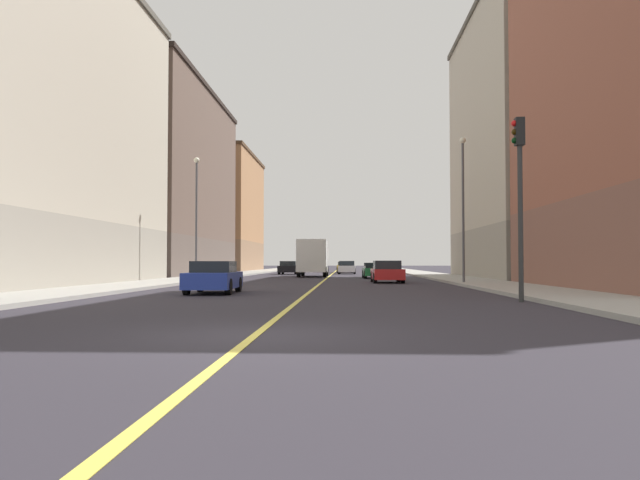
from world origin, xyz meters
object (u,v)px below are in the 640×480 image
at_px(car_black, 289,268).
at_px(car_red, 387,272).
at_px(building_left_mid, 534,144).
at_px(box_truck, 313,257).
at_px(traffic_light_left_near, 520,182).
at_px(car_white, 347,268).
at_px(building_right_distant, 219,213).
at_px(car_green, 375,270).
at_px(car_yellow, 345,267).
at_px(building_right_midblock, 160,182).
at_px(building_right_corner, 13,118).
at_px(street_lamp_right_near, 196,206).
at_px(car_blue, 214,278).
at_px(street_lamp_left_near, 463,196).

bearing_deg(car_black, car_red, -71.76).
height_order(building_left_mid, box_truck, building_left_mid).
distance_m(traffic_light_left_near, box_truck, 34.88).
bearing_deg(car_white, building_right_distant, 133.57).
distance_m(traffic_light_left_near, car_black, 45.69).
distance_m(building_left_mid, car_white, 25.11).
distance_m(car_green, box_truck, 7.15).
relative_size(car_white, car_black, 1.02).
relative_size(car_yellow, car_black, 1.08).
distance_m(car_red, car_black, 27.02).
xyz_separation_m(building_right_distant, box_truck, (14.68, -31.13, -6.34)).
bearing_deg(car_yellow, building_left_mid, -60.12).
distance_m(car_red, box_truck, 16.29).
bearing_deg(traffic_light_left_near, box_truck, 104.12).
height_order(building_left_mid, traffic_light_left_near, building_left_mid).
height_order(building_right_midblock, car_yellow, building_right_midblock).
bearing_deg(building_right_corner, building_left_mid, 27.31).
relative_size(building_right_corner, street_lamp_right_near, 3.06).
bearing_deg(car_blue, car_black, 90.83).
xyz_separation_m(building_right_midblock, box_truck, (14.68, -4.04, -7.11)).
bearing_deg(car_blue, street_lamp_left_near, 40.53).
bearing_deg(building_right_distant, car_red, -66.62).
height_order(car_blue, car_black, car_black).
distance_m(car_black, box_truck, 10.82).
distance_m(traffic_light_left_near, street_lamp_right_near, 24.96).
height_order(street_lamp_left_near, car_white, street_lamp_left_near).
relative_size(traffic_light_left_near, car_blue, 1.38).
xyz_separation_m(building_left_mid, box_truck, (-17.39, 5.46, -8.68)).
distance_m(traffic_light_left_near, car_white, 46.83).
bearing_deg(building_right_midblock, building_left_mid, -16.49).
distance_m(street_lamp_left_near, car_yellow, 39.52).
xyz_separation_m(traffic_light_left_near, street_lamp_right_near, (-15.30, 19.69, 1.04)).
xyz_separation_m(street_lamp_right_near, car_black, (3.75, 24.40, -4.21)).
bearing_deg(building_right_corner, car_red, 18.41).
distance_m(building_left_mid, building_right_distant, 48.71).
relative_size(street_lamp_right_near, car_white, 1.87).
relative_size(car_green, car_red, 1.14).
bearing_deg(car_blue, building_right_distant, 101.52).
xyz_separation_m(building_right_distant, car_yellow, (17.31, -10.89, -7.36)).
bearing_deg(car_black, building_left_mid, -37.68).
relative_size(building_right_corner, building_right_distant, 1.16).
distance_m(car_white, car_black, 6.39).
bearing_deg(traffic_light_left_near, building_left_mid, 72.55).
relative_size(car_green, car_blue, 1.06).
distance_m(traffic_light_left_near, car_red, 18.96).
relative_size(building_right_midblock, car_blue, 6.10).
relative_size(street_lamp_right_near, car_red, 1.96).
bearing_deg(car_blue, building_right_midblock, 110.43).
bearing_deg(building_right_midblock, car_black, 28.44).
distance_m(building_right_corner, car_white, 39.71).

